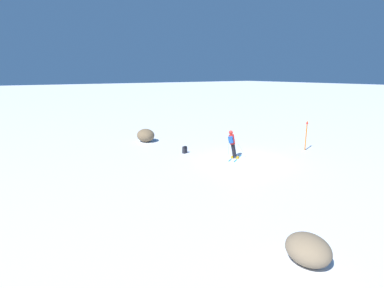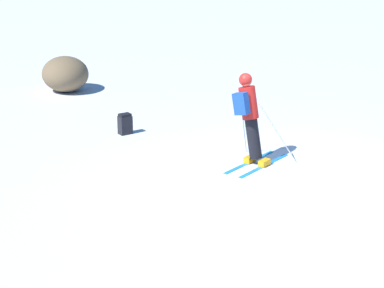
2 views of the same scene
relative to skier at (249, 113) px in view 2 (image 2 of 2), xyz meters
The scene contains 4 objects.
ground_plane 1.40m from the skier, behind, with size 300.00×300.00×0.00m, color white.
skier is the anchor object (origin of this frame).
spare_backpack 3.53m from the skier, 34.08° to the left, with size 0.29×0.35×0.50m.
exposed_boulder_1 8.22m from the skier, 18.12° to the left, with size 1.64×1.39×1.07m, color brown.
Camera 2 is at (-10.59, 5.46, 4.50)m, focal length 60.00 mm.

